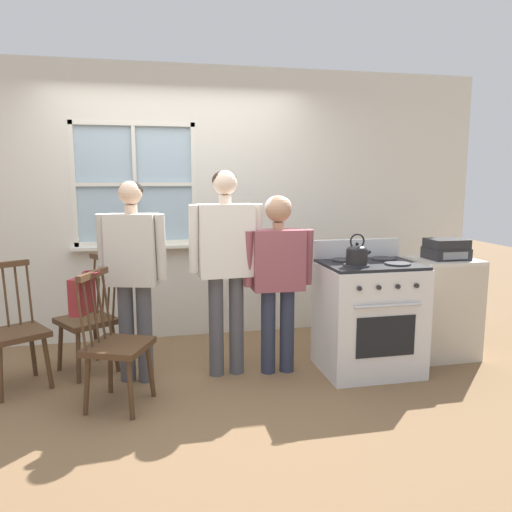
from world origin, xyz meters
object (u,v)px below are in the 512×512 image
person_teen_center (226,253)px  side_counter (441,307)px  chair_center_cluster (89,320)px  handbag (82,295)px  person_adult_right (278,266)px  chair_near_wall (14,333)px  kettle (357,254)px  potted_plant (111,235)px  person_elderly_left (133,264)px  stove (368,316)px  chair_by_window (115,346)px  stereo (446,249)px

person_teen_center → side_counter: size_ratio=1.86×
chair_center_cluster → handbag: 0.73m
chair_center_cluster → person_adult_right: bearing=44.7°
chair_near_wall → person_adult_right: (2.06, -0.11, 0.46)m
chair_near_wall → kettle: size_ratio=3.95×
chair_center_cluster → side_counter: bearing=52.5°
potted_plant → side_counter: 3.17m
chair_near_wall → person_elderly_left: size_ratio=0.61×
person_adult_right → kettle: bearing=-22.4°
chair_near_wall → stove: stove is taller
chair_center_cluster → chair_by_window: bearing=-12.6°
handbag → chair_near_wall: bearing=145.6°
person_teen_center → stove: bearing=-12.1°
stove → potted_plant: 2.52m
stereo → person_elderly_left: bearing=179.9°
side_counter → stereo: stereo is taller
stove → side_counter: 0.83m
chair_by_window → chair_center_cluster: 0.77m
chair_near_wall → handbag: bearing=-65.3°
chair_by_window → handbag: size_ratio=3.18×
chair_by_window → potted_plant: potted_plant is taller
potted_plant → handbag: bearing=-94.8°
person_teen_center → stove: (1.18, -0.17, -0.54)m
stove → potted_plant: bearing=150.6°
chair_near_wall → stove: (2.81, -0.23, 0.03)m
person_teen_center → person_elderly_left: bearing=175.0°
chair_by_window → person_elderly_left: size_ratio=0.61×
chair_by_window → handbag: same height
side_counter → handbag: bearing=-173.5°
chair_near_wall → person_teen_center: person_teen_center is taller
potted_plant → handbag: 1.38m
chair_by_window → potted_plant: (-0.10, 1.45, 0.63)m
person_elderly_left → handbag: 0.50m
potted_plant → stereo: (2.94, -1.03, -0.09)m
chair_center_cluster → person_adult_right: size_ratio=0.66×
person_teen_center → side_counter: 2.06m
potted_plant → side_counter: size_ratio=0.37×
person_teen_center → kettle: bearing=-20.7°
person_teen_center → stereo: (1.98, 0.01, -0.03)m
kettle → person_adult_right: bearing=156.3°
kettle → side_counter: (0.99, 0.33, -0.57)m
person_teen_center → potted_plant: (-0.96, 1.04, 0.06)m
person_elderly_left → chair_center_cluster: bearing=158.2°
person_elderly_left → side_counter: person_elderly_left is taller
person_teen_center → person_adult_right: (0.42, -0.05, -0.11)m
kettle → potted_plant: potted_plant is taller
person_elderly_left → potted_plant: 1.06m
chair_near_wall → side_counter: chair_near_wall is taller
person_adult_right → stereo: (1.56, 0.05, 0.08)m
person_adult_right → handbag: person_adult_right is taller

